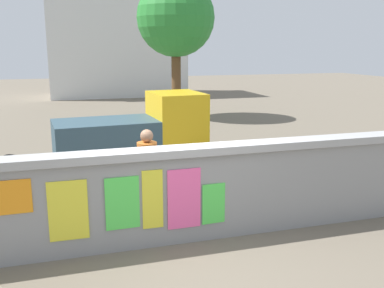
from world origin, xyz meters
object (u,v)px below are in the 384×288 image
auto_rickshaw_truck (138,133)px  person_walking (147,166)px  tree_roadside (176,18)px  motorcycle (268,158)px

auto_rickshaw_truck → person_walking: 3.45m
person_walking → tree_roadside: (3.41, 10.94, 3.13)m
auto_rickshaw_truck → motorcycle: bearing=-32.4°
auto_rickshaw_truck → motorcycle: (2.69, -1.70, -0.44)m
auto_rickshaw_truck → tree_roadside: bearing=68.5°
motorcycle → person_walking: 3.61m
motorcycle → person_walking: (-3.14, -1.72, 0.52)m
motorcycle → tree_roadside: size_ratio=0.33×
auto_rickshaw_truck → person_walking: bearing=-97.4°
motorcycle → tree_roadside: tree_roadside is taller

